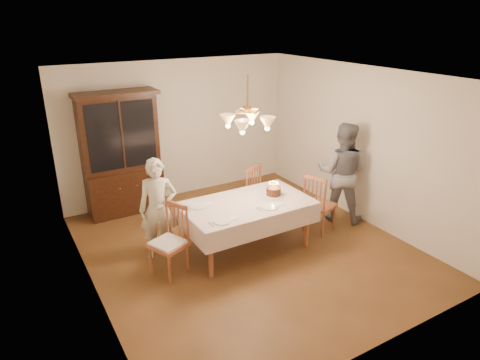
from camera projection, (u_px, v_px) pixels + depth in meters
ground at (247, 248)px, 6.57m from camera, size 5.00×5.00×0.00m
room_shell at (247, 149)px, 6.00m from camera, size 5.00×5.00×5.00m
dining_table at (247, 207)px, 6.32m from camera, size 1.90×1.10×0.76m
china_hutch at (121, 156)px, 7.44m from camera, size 1.38×0.54×2.16m
chair_far_side at (245, 195)px, 7.36m from camera, size 0.56×0.55×1.00m
chair_left_end at (169, 244)px, 5.77m from camera, size 0.56×0.57×1.00m
chair_right_end at (319, 206)px, 6.94m from camera, size 0.53×0.55×1.00m
elderly_woman at (158, 209)px, 6.11m from camera, size 0.64×0.54×1.50m
adult_in_grey at (342, 172)px, 7.20m from camera, size 1.04×1.06×1.72m
birthday_cake at (273, 192)px, 6.51m from camera, size 0.30×0.30×0.22m
place_setting_near_left at (223, 221)px, 5.73m from camera, size 0.40×0.25×0.02m
place_setting_near_right at (270, 206)px, 6.16m from camera, size 0.41×0.27×0.02m
place_setting_far_left at (200, 206)px, 6.18m from camera, size 0.41×0.26×0.02m
chandelier at (247, 122)px, 5.85m from camera, size 0.62×0.62×0.73m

